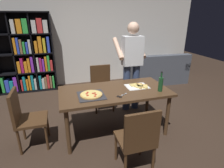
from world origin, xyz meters
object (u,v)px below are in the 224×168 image
dining_table (115,95)px  chair_left_end (25,116)px  person_serving_pizza (132,62)px  wine_bottle (161,84)px  pepperoni_pizza_on_tray (91,95)px  kitchen_scissors (121,96)px  chair_near_camera (138,138)px  bookshelf (28,56)px  couch (156,72)px  chair_far_side (102,85)px

dining_table → chair_left_end: chair_left_end is taller
person_serving_pizza → wine_bottle: person_serving_pizza is taller
pepperoni_pizza_on_tray → kitchen_scissors: pepperoni_pizza_on_tray is taller
dining_table → chair_near_camera: (-0.00, -0.91, -0.16)m
wine_bottle → kitchen_scissors: 0.66m
bookshelf → pepperoni_pizza_on_tray: (1.14, -2.48, -0.14)m
chair_left_end → couch: 3.81m
chair_left_end → person_serving_pizza: (1.90, 0.69, 0.49)m
bookshelf → wine_bottle: size_ratio=6.17×
kitchen_scissors → chair_near_camera: bearing=-91.7°
wine_bottle → chair_left_end: bearing=173.5°
bookshelf → person_serving_pizza: size_ratio=1.11×
person_serving_pizza → pepperoni_pizza_on_tray: 1.27m
chair_near_camera → wine_bottle: size_ratio=2.85×
pepperoni_pizza_on_tray → dining_table: bearing=15.5°
chair_far_side → kitchen_scissors: bearing=-89.0°
person_serving_pizza → chair_near_camera: bearing=-109.3°
couch → bookshelf: (-3.43, 0.39, 0.60)m
chair_left_end → pepperoni_pizza_on_tray: (0.95, -0.11, 0.25)m
wine_bottle → dining_table: bearing=161.0°
chair_left_end → wine_bottle: (2.01, -0.23, 0.36)m
chair_near_camera → couch: 3.47m
dining_table → pepperoni_pizza_on_tray: bearing=-164.5°
chair_far_side → chair_left_end: same height
dining_table → bookshelf: 2.84m
chair_left_end → pepperoni_pizza_on_tray: bearing=-6.5°
chair_far_side → pepperoni_pizza_on_tray: bearing=-111.0°
dining_table → chair_left_end: (-1.34, 0.00, -0.16)m
chair_far_side → bookshelf: bookshelf is taller
couch → wine_bottle: (-1.23, -2.22, 0.57)m
person_serving_pizza → couch: bearing=44.1°
dining_table → chair_near_camera: size_ratio=1.90×
bookshelf → wine_bottle: 3.41m
chair_far_side → chair_left_end: bearing=-145.8°
bookshelf → person_serving_pizza: bearing=-38.7°
chair_left_end → kitchen_scissors: (1.36, -0.24, 0.24)m
chair_far_side → wine_bottle: size_ratio=2.85×
chair_near_camera → person_serving_pizza: (0.56, 1.60, 0.49)m
chair_left_end → chair_near_camera: bearing=-34.2°
bookshelf → kitchen_scissors: (1.56, -2.62, -0.15)m
bookshelf → kitchen_scissors: 3.05m
person_serving_pizza → kitchen_scissors: 1.11m
pepperoni_pizza_on_tray → couch: bearing=42.5°
chair_near_camera → wine_bottle: wine_bottle is taller
couch → wine_bottle: 2.60m
pepperoni_pizza_on_tray → chair_left_end: bearing=173.5°
person_serving_pizza → kitchen_scissors: bearing=-120.0°
chair_far_side → person_serving_pizza: (0.56, -0.22, 0.49)m
chair_near_camera → kitchen_scissors: size_ratio=4.68×
chair_near_camera → chair_far_side: same height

